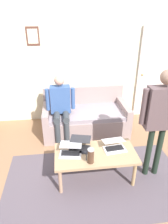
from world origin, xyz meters
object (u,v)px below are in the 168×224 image
at_px(person_standing, 161,113).
at_px(couch, 85,117).
at_px(laptop_center, 80,145).
at_px(laptop_left, 114,146).
at_px(laptop_right, 70,151).
at_px(french_press, 91,156).
at_px(coffee_table, 95,155).
at_px(interior_door, 155,73).
at_px(person_seated, 61,105).

bearing_deg(person_standing, couch, -58.88).
bearing_deg(couch, laptop_center, 78.83).
relative_size(couch, laptop_left, 4.87).
bearing_deg(laptop_right, french_press, 138.29).
bearing_deg(couch, coffee_table, 88.73).
xyz_separation_m(laptop_center, french_press, (-0.11, 0.34, 0.07)).
relative_size(interior_door, couch, 1.20).
bearing_deg(person_seated, laptop_left, 125.06).
bearing_deg(laptop_left, person_seated, -54.94).
bearing_deg(laptop_right, person_standing, 177.10).
relative_size(interior_door, coffee_table, 1.73).
relative_size(couch, person_seated, 1.33).
distance_m(coffee_table, french_press, 0.27).
height_order(coffee_table, french_press, french_press).
height_order(interior_door, couch, interior_door).
height_order(laptop_left, laptop_right, laptop_left).
height_order(laptop_left, french_press, french_press).
bearing_deg(person_seated, laptop_center, 104.20).
relative_size(laptop_right, person_standing, 0.21).
height_order(laptop_center, laptop_right, laptop_center).
bearing_deg(laptop_left, interior_door, -126.87).
relative_size(couch, coffee_table, 1.44).
height_order(laptop_left, person_seated, person_seated).
distance_m(interior_door, laptop_left, 2.43).
height_order(coffee_table, laptop_right, laptop_right).
relative_size(interior_door, person_standing, 1.23).
bearing_deg(coffee_table, interior_door, -131.16).
relative_size(couch, person_standing, 1.02).
distance_m(couch, laptop_center, 1.27).
distance_m(laptop_center, french_press, 0.36).
distance_m(couch, person_seated, 0.69).
bearing_deg(interior_door, french_press, 49.86).
bearing_deg(person_standing, person_seated, -41.22).
bearing_deg(coffee_table, laptop_right, -5.41).
xyz_separation_m(interior_door, person_standing, (0.84, 1.99, 0.05)).
relative_size(french_press, person_standing, 0.15).
height_order(couch, laptop_left, couch).
distance_m(laptop_center, person_standing, 1.24).
bearing_deg(laptop_center, interior_door, -136.69).
bearing_deg(couch, laptop_right, 73.72).
xyz_separation_m(laptop_right, person_seated, (0.11, -1.12, 0.22)).
bearing_deg(laptop_right, coffee_table, 174.59).
relative_size(couch, laptop_center, 4.46).
bearing_deg(french_press, person_standing, -170.35).
height_order(laptop_left, laptop_center, laptop_left).
relative_size(laptop_center, laptop_right, 1.07).
xyz_separation_m(laptop_right, french_press, (-0.26, 0.23, 0.07)).
xyz_separation_m(couch, coffee_table, (0.03, 1.38, 0.11)).
bearing_deg(coffee_table, couch, -91.27).
bearing_deg(french_press, couch, -94.88).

